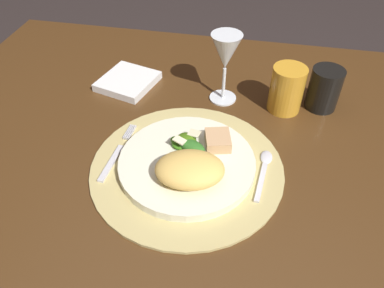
% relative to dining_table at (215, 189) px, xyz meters
% --- Properties ---
extents(dining_table, '(1.39, 1.01, 0.71)m').
position_rel_dining_table_xyz_m(dining_table, '(0.00, 0.00, 0.00)').
color(dining_table, '#472C14').
rests_on(dining_table, ground).
extents(placemat, '(0.38, 0.38, 0.01)m').
position_rel_dining_table_xyz_m(placemat, '(-0.05, -0.05, 0.11)').
color(placemat, tan).
rests_on(placemat, dining_table).
extents(dinner_plate, '(0.26, 0.26, 0.02)m').
position_rel_dining_table_xyz_m(dinner_plate, '(-0.05, -0.05, 0.13)').
color(dinner_plate, '#E9E9CB').
rests_on(dinner_plate, placemat).
extents(pasta_serving, '(0.14, 0.11, 0.04)m').
position_rel_dining_table_xyz_m(pasta_serving, '(-0.04, -0.10, 0.16)').
color(pasta_serving, '#ECBE5D').
rests_on(pasta_serving, dinner_plate).
extents(salad_greens, '(0.08, 0.07, 0.03)m').
position_rel_dining_table_xyz_m(salad_greens, '(-0.06, -0.02, 0.15)').
color(salad_greens, '#2E6822').
rests_on(salad_greens, dinner_plate).
extents(bread_piece, '(0.06, 0.07, 0.02)m').
position_rel_dining_table_xyz_m(bread_piece, '(-0.00, 0.00, 0.15)').
color(bread_piece, tan).
rests_on(bread_piece, dinner_plate).
extents(fork, '(0.02, 0.17, 0.00)m').
position_rel_dining_table_xyz_m(fork, '(-0.20, -0.05, 0.12)').
color(fork, silver).
rests_on(fork, placemat).
extents(spoon, '(0.03, 0.13, 0.01)m').
position_rel_dining_table_xyz_m(spoon, '(0.10, -0.03, 0.12)').
color(spoon, silver).
rests_on(spoon, placemat).
extents(napkin, '(0.15, 0.16, 0.02)m').
position_rel_dining_table_xyz_m(napkin, '(-0.26, 0.20, 0.12)').
color(napkin, white).
rests_on(napkin, dining_table).
extents(wine_glass, '(0.07, 0.07, 0.17)m').
position_rel_dining_table_xyz_m(wine_glass, '(-0.01, 0.19, 0.23)').
color(wine_glass, silver).
rests_on(wine_glass, dining_table).
extents(amber_tumbler, '(0.08, 0.08, 0.11)m').
position_rel_dining_table_xyz_m(amber_tumbler, '(0.13, 0.18, 0.17)').
color(amber_tumbler, gold).
rests_on(amber_tumbler, dining_table).
extents(dark_tumbler, '(0.07, 0.07, 0.10)m').
position_rel_dining_table_xyz_m(dark_tumbler, '(0.21, 0.21, 0.16)').
color(dark_tumbler, black).
rests_on(dark_tumbler, dining_table).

